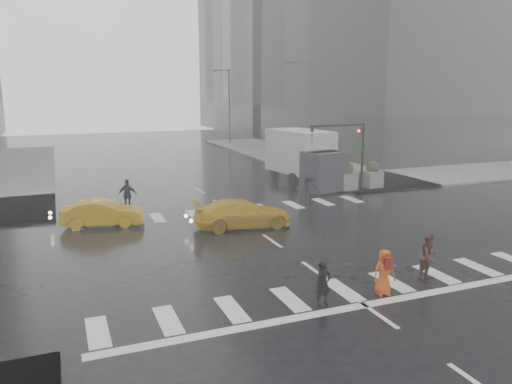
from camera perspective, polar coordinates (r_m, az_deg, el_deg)
name	(u,v)px	position (r m, az deg, el deg)	size (l,w,h in m)	color
ground	(272,241)	(22.54, 1.85, -5.61)	(120.00, 120.00, 0.00)	black
sidewalk_ne	(391,163)	(47.12, 15.16, 3.27)	(35.00, 35.00, 0.15)	slate
building_ne_far	(298,28)	(85.07, 4.82, 18.22)	(26.05, 26.05, 36.00)	#A8A192
road_markings	(272,241)	(22.54, 1.85, -5.59)	(18.00, 48.00, 0.01)	silver
traffic_signal_pole	(350,143)	(33.04, 10.69, 5.48)	(4.45, 0.42, 4.50)	black
street_lamp_near	(305,110)	(42.48, 5.62, 9.34)	(2.15, 0.22, 9.00)	#59595B
street_lamp_far	(228,103)	(60.93, -3.19, 10.12)	(2.15, 0.22, 9.00)	#59595B
planter_west	(320,179)	(32.50, 7.37, 1.51)	(1.10, 1.10, 1.80)	slate
planter_mid	(347,177)	(33.51, 10.36, 1.72)	(1.10, 1.10, 1.80)	slate
planter_east	(372,175)	(34.61, 13.17, 1.92)	(1.10, 1.10, 1.80)	slate
pedestrian_black	(324,255)	(15.72, 7.80, -7.12)	(1.08, 1.09, 2.43)	black
pedestrian_brown	(429,257)	(19.03, 19.21, -6.98)	(0.81, 0.63, 1.67)	#442518
pedestrian_orange	(384,272)	(17.21, 14.44, -8.84)	(0.83, 0.61, 1.56)	#D54B0F
pedestrian_far_a	(128,195)	(28.80, -14.46, -0.32)	(1.03, 0.63, 1.76)	black
pedestrian_far_b	(311,188)	(29.80, 6.27, 0.42)	(1.16, 0.64, 1.79)	black
taxi_mid	(103,213)	(25.92, -17.12, -2.32)	(1.37, 3.94, 1.30)	#D79E0B
taxi_rear	(243,213)	(24.53, -1.54, -2.47)	(1.96, 4.25, 1.40)	#D79E0B
box_truck	(306,157)	(35.18, 5.74, 4.05)	(2.68, 7.14, 3.79)	silver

